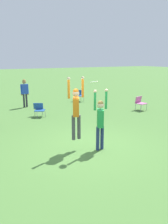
# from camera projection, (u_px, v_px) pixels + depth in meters

# --- Properties ---
(ground_plane) EXTENTS (120.00, 120.00, 0.00)m
(ground_plane) POSITION_uv_depth(u_px,v_px,m) (90.00, 147.00, 7.90)
(ground_plane) COLOR #4C7A38
(person_jumping) EXTENTS (0.62, 0.51, 2.15)m
(person_jumping) POSITION_uv_depth(u_px,v_px,m) (76.00, 107.00, 7.31)
(person_jumping) COLOR #4C4C51
(person_jumping) RESTS_ON ground_plane
(person_defending) EXTENTS (0.55, 0.44, 2.14)m
(person_defending) POSITION_uv_depth(u_px,v_px,m) (100.00, 118.00, 7.43)
(person_defending) COLOR navy
(person_defending) RESTS_ON ground_plane
(frisbee) EXTENTS (0.24, 0.24, 0.08)m
(frisbee) POSITION_uv_depth(u_px,v_px,m) (94.00, 82.00, 7.03)
(frisbee) COLOR white
(camping_chair_0) EXTENTS (0.63, 0.67, 0.83)m
(camping_chair_0) POSITION_uv_depth(u_px,v_px,m) (79.00, 95.00, 16.12)
(camping_chair_0) COLOR gray
(camping_chair_0) RESTS_ON ground_plane
(camping_chair_1) EXTENTS (0.71, 0.76, 0.73)m
(camping_chair_1) POSITION_uv_depth(u_px,v_px,m) (39.00, 109.00, 11.95)
(camping_chair_1) COLOR gray
(camping_chair_1) RESTS_ON ground_plane
(camping_chair_2) EXTENTS (0.65, 0.68, 0.83)m
(camping_chair_2) POSITION_uv_depth(u_px,v_px,m) (140.00, 102.00, 13.42)
(camping_chair_2) COLOR gray
(camping_chair_2) RESTS_ON ground_plane
(person_spectator_far) EXTENTS (0.53, 0.24, 1.82)m
(person_spectator_far) POSITION_uv_depth(u_px,v_px,m) (25.00, 90.00, 14.05)
(person_spectator_far) COLOR #2D2D38
(person_spectator_far) RESTS_ON ground_plane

